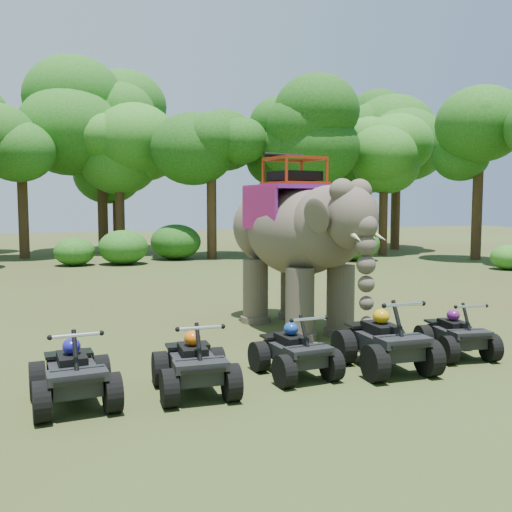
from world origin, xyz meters
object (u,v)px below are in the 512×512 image
at_px(atv_4, 456,328).
at_px(atv_1, 194,356).
at_px(atv_0, 73,365).
at_px(atv_2, 295,344).
at_px(atv_3, 385,333).
at_px(elephant, 296,241).

bearing_deg(atv_4, atv_1, -166.80).
xyz_separation_m(atv_0, atv_2, (3.77, 0.17, -0.04)).
distance_m(atv_2, atv_3, 1.75).
relative_size(atv_3, atv_4, 1.20).
xyz_separation_m(elephant, atv_2, (-1.68, -3.61, -1.57)).
height_order(atv_0, atv_2, atv_0).
bearing_deg(atv_0, atv_4, -1.27).
relative_size(atv_0, atv_1, 1.01).
height_order(elephant, atv_4, elephant).
bearing_deg(atv_1, atv_4, 7.20).
bearing_deg(elephant, atv_4, -68.45).
distance_m(elephant, atv_2, 4.28).
bearing_deg(atv_1, atv_2, 11.49).
distance_m(atv_0, atv_4, 7.39).
relative_size(atv_2, atv_3, 0.85).
bearing_deg(atv_1, atv_3, 4.05).
bearing_deg(atv_2, atv_1, -175.98).
height_order(elephant, atv_0, elephant).
bearing_deg(elephant, atv_3, -96.43).
xyz_separation_m(elephant, atv_4, (1.93, -3.53, -1.58)).
bearing_deg(atv_0, atv_2, -0.64).
bearing_deg(atv_0, atv_1, -6.08).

